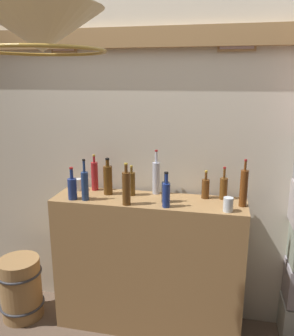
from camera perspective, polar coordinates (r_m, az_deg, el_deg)
The scene contains 18 objects.
panelled_rear_partition at distance 2.73m, azimuth 1.37°, elevation 1.72°, with size 3.16×0.15×2.51m.
bar_shelf_unit at distance 2.78m, azimuth 0.22°, elevation -15.57°, with size 1.42×0.37×1.07m, color #9E7547.
liquor_bottle_vodka at distance 2.47m, azimuth 3.05°, elevation -3.81°, with size 0.06×0.06×0.22m.
liquor_bottle_whiskey at distance 2.41m, azimuth -3.42°, elevation -3.27°, with size 0.06×0.06×0.30m.
liquor_bottle_vermouth at distance 2.59m, azimuth 9.58°, elevation -3.28°, with size 0.06×0.06×0.21m.
liquor_bottle_tequila at distance 2.61m, azimuth -2.55°, elevation -2.54°, with size 0.05×0.05×0.23m.
liquor_bottle_gin at distance 2.47m, azimuth 15.60°, elevation -3.14°, with size 0.05×0.05×0.33m.
liquor_bottle_sherry at distance 2.59m, azimuth -12.17°, elevation -3.20°, with size 0.07×0.07×0.24m.
liquor_bottle_bourbon at distance 2.76m, azimuth -8.60°, elevation -1.26°, with size 0.05×0.05×0.29m.
liquor_bottle_port at distance 2.65m, azimuth -6.44°, elevation -1.88°, with size 0.07×0.07×0.28m.
liquor_bottle_brandy at distance 2.38m, azimuth 3.17°, elevation -4.26°, with size 0.05×0.05×0.25m.
liquor_bottle_rye at distance 2.54m, azimuth -10.17°, elevation -2.77°, with size 0.05×0.05×0.31m.
liquor_bottle_mezcal at distance 2.60m, azimuth 12.46°, elevation -3.18°, with size 0.06×0.06×0.24m.
liquor_bottle_rum at distance 2.64m, azimuth 1.51°, elevation -1.51°, with size 0.06×0.06×0.34m.
glass_tumbler_rocks at distance 2.38m, azimuth 13.18°, elevation -5.86°, with size 0.07×0.07×0.10m.
glass_tumbler_highball at distance 2.79m, azimuth -11.31°, elevation -2.69°, with size 0.06×0.06×0.09m.
pendant_lamp at distance 1.71m, azimuth -16.99°, elevation 20.64°, with size 0.57×0.57×0.52m.
wooden_barrel at distance 3.19m, azimuth -19.97°, elevation -18.02°, with size 0.35×0.35×0.51m.
Camera 1 is at (0.49, -1.52, 1.93)m, focal length 37.13 mm.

